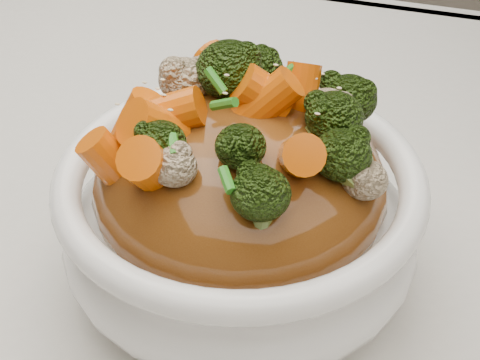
% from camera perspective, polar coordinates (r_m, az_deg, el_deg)
% --- Properties ---
extents(tablecloth, '(1.20, 0.80, 0.04)m').
position_cam_1_polar(tablecloth, '(0.42, -0.04, -11.07)').
color(tablecloth, silver).
rests_on(tablecloth, dining_table).
extents(bowl, '(0.24, 0.24, 0.07)m').
position_cam_1_polar(bowl, '(0.39, 0.00, -3.27)').
color(bowl, white).
rests_on(bowl, tablecloth).
extents(sauce_base, '(0.19, 0.19, 0.08)m').
position_cam_1_polar(sauce_base, '(0.38, 0.00, -0.31)').
color(sauce_base, '#653511').
rests_on(sauce_base, bowl).
extents(carrots, '(0.19, 0.19, 0.04)m').
position_cam_1_polar(carrots, '(0.35, 0.00, 6.81)').
color(carrots, '#DC5B07').
rests_on(carrots, sauce_base).
extents(broccoli, '(0.19, 0.19, 0.04)m').
position_cam_1_polar(broccoli, '(0.35, 0.00, 6.68)').
color(broccoli, black).
rests_on(broccoli, sauce_base).
extents(cauliflower, '(0.19, 0.19, 0.03)m').
position_cam_1_polar(cauliflower, '(0.35, 0.00, 6.43)').
color(cauliflower, tan).
rests_on(cauliflower, sauce_base).
extents(scallions, '(0.15, 0.15, 0.02)m').
position_cam_1_polar(scallions, '(0.35, 0.00, 6.93)').
color(scallions, '#2C801D').
rests_on(scallions, sauce_base).
extents(sesame_seeds, '(0.17, 0.17, 0.01)m').
position_cam_1_polar(sesame_seeds, '(0.35, 0.00, 6.93)').
color(sesame_seeds, beige).
rests_on(sesame_seeds, sauce_base).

